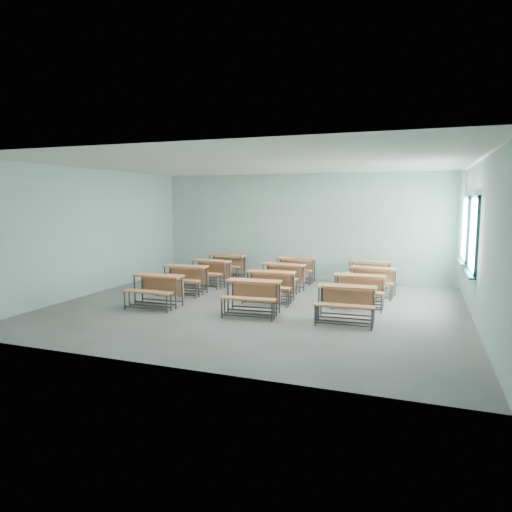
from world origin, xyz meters
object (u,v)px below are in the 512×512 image
Objects in this scene: desk_unit_r0c0 at (156,286)px; desk_unit_r2c1 at (282,273)px; desk_unit_r3c2 at (369,270)px; desk_unit_r2c2 at (372,277)px; desk_unit_r3c0 at (226,262)px; desk_unit_r3c1 at (295,266)px; desk_unit_r2c0 at (209,269)px; desk_unit_r0c2 at (346,298)px; desk_unit_r1c1 at (270,282)px; desk_unit_r1c0 at (184,275)px; desk_unit_r1c2 at (359,286)px; desk_unit_r0c1 at (253,292)px.

desk_unit_r0c0 is 3.45m from desk_unit_r2c1.
desk_unit_r0c0 is 5.92m from desk_unit_r3c2.
desk_unit_r2c1 is 2.32m from desk_unit_r2c2.
desk_unit_r0c0 is at bearing -90.19° from desk_unit_r3c0.
desk_unit_r2c2 is at bearing -28.99° from desk_unit_r3c1.
desk_unit_r0c2 is at bearing -24.07° from desk_unit_r2c0.
desk_unit_r0c2 is at bearing -34.90° from desk_unit_r1c1.
desk_unit_r1c0 and desk_unit_r3c0 have the same top height.
desk_unit_r1c2 is at bearing -7.79° from desk_unit_r2c0.
desk_unit_r2c2 is (0.16, 1.29, 0.00)m from desk_unit_r1c2.
desk_unit_r2c2 is (4.59, 1.34, 0.00)m from desk_unit_r1c0.
desk_unit_r2c1 is at bearing 6.52° from desk_unit_r2c0.
desk_unit_r0c2 and desk_unit_r3c0 have the same top height.
desk_unit_r0c0 is at bearing -141.61° from desk_unit_r2c2.
desk_unit_r2c1 is 1.01× the size of desk_unit_r2c2.
desk_unit_r3c1 is (-2.34, 1.26, 0.00)m from desk_unit_r2c2.
desk_unit_r2c1 and desk_unit_r2c2 have the same top height.
desk_unit_r3c0 is 0.97× the size of desk_unit_r3c2.
desk_unit_r1c2 is 1.30m from desk_unit_r2c2.
desk_unit_r0c1 is at bearing -145.00° from desk_unit_r1c2.
desk_unit_r1c1 is 3.59m from desk_unit_r3c0.
desk_unit_r2c2 is at bearing 46.94° from desk_unit_r0c1.
desk_unit_r1c1 and desk_unit_r3c1 have the same top height.
desk_unit_r0c2 is 0.98× the size of desk_unit_r3c2.
desk_unit_r2c0 is (-2.29, 2.65, 0.00)m from desk_unit_r0c1.
desk_unit_r2c2 is 1.06× the size of desk_unit_r3c1.
desk_unit_r0c0 and desk_unit_r0c1 have the same top height.
desk_unit_r1c0 and desk_unit_r3c2 have the same top height.
desk_unit_r2c1 is 1.06× the size of desk_unit_r3c0.
desk_unit_r1c0 is at bearing -145.56° from desk_unit_r2c1.
desk_unit_r0c2 is 0.99× the size of desk_unit_r1c1.
desk_unit_r3c1 is at bearing 115.52° from desk_unit_r0c2.
desk_unit_r0c1 is 2.80m from desk_unit_r1c0.
desk_unit_r0c1 is 1.01× the size of desk_unit_r3c2.
desk_unit_r0c2 is 4.57m from desk_unit_r1c0.
desk_unit_r1c1 is at bearing -88.19° from desk_unit_r3c1.
desk_unit_r1c0 is 1.02× the size of desk_unit_r1c2.
desk_unit_r0c0 is at bearing -152.13° from desk_unit_r1c1.
desk_unit_r1c2 is 0.95× the size of desk_unit_r2c2.
desk_unit_r3c0 is at bearing 89.84° from desk_unit_r0c0.
desk_unit_r2c0 is (-2.25, 1.37, 0.00)m from desk_unit_r1c1.
desk_unit_r1c2 and desk_unit_r2c0 have the same top height.
desk_unit_r0c0 is 4.26m from desk_unit_r0c2.
desk_unit_r0c0 is 0.94× the size of desk_unit_r2c1.
desk_unit_r1c1 is 0.97× the size of desk_unit_r2c1.
desk_unit_r2c0 and desk_unit_r2c2 have the same top height.
desk_unit_r0c0 is 4.59m from desk_unit_r1c2.
desk_unit_r2c0 is at bearing 163.62° from desk_unit_r1c2.
desk_unit_r1c0 is 1.23m from desk_unit_r2c0.
desk_unit_r2c2 is at bearing 10.45° from desk_unit_r2c1.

